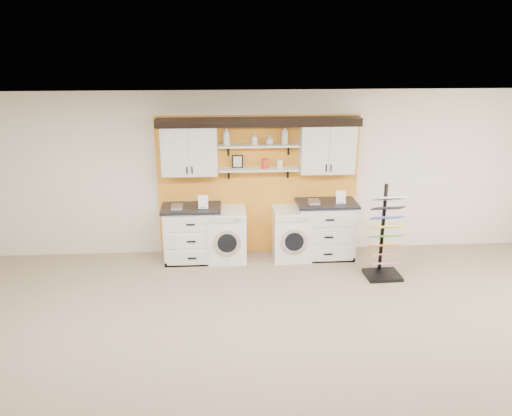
{
  "coord_description": "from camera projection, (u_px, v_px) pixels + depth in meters",
  "views": [
    {
      "loc": [
        -0.56,
        -4.21,
        3.59
      ],
      "look_at": [
        -0.14,
        2.3,
        1.36
      ],
      "focal_mm": 35.0,
      "sensor_mm": 36.0,
      "label": 1
    }
  ],
  "objects": [
    {
      "name": "wall_back",
      "position": [
        258.0,
        174.0,
        8.49
      ],
      "size": [
        10.0,
        0.0,
        10.0
      ],
      "primitive_type": "plane",
      "rotation": [
        1.57,
        0.0,
        0.0
      ],
      "color": "silver",
      "rests_on": "floor"
    },
    {
      "name": "upper_cabinet_left",
      "position": [
        189.0,
        149.0,
        8.07
      ],
      "size": [
        0.9,
        0.35,
        0.84
      ],
      "color": "silver",
      "rests_on": "wall_back"
    },
    {
      "name": "crown_molding",
      "position": [
        259.0,
        121.0,
        8.02
      ],
      "size": [
        3.3,
        0.41,
        0.13
      ],
      "color": "black",
      "rests_on": "wall_back"
    },
    {
      "name": "floor",
      "position": [
        284.0,
        403.0,
        5.17
      ],
      "size": [
        10.0,
        10.0,
        0.0
      ],
      "primitive_type": "plane",
      "color": "gray",
      "rests_on": "ground"
    },
    {
      "name": "shelf_lower",
      "position": [
        259.0,
        169.0,
        8.26
      ],
      "size": [
        1.32,
        0.28,
        0.03
      ],
      "primitive_type": "cube",
      "color": "silver",
      "rests_on": "wall_back"
    },
    {
      "name": "washer",
      "position": [
        227.0,
        234.0,
        8.42
      ],
      "size": [
        0.63,
        0.71,
        0.89
      ],
      "color": "white",
      "rests_on": "floor"
    },
    {
      "name": "dryer",
      "position": [
        292.0,
        233.0,
        8.49
      ],
      "size": [
        0.63,
        0.71,
        0.88
      ],
      "color": "white",
      "rests_on": "floor"
    },
    {
      "name": "soap_bottle_d",
      "position": [
        285.0,
        135.0,
        8.1
      ],
      "size": [
        0.15,
        0.15,
        0.31
      ],
      "primitive_type": "imported",
      "rotation": [
        0.0,
        0.0,
        1.33
      ],
      "color": "silver",
      "rests_on": "shelf_upper"
    },
    {
      "name": "soap_bottle_b",
      "position": [
        254.0,
        139.0,
        8.09
      ],
      "size": [
        0.1,
        0.1,
        0.2
      ],
      "primitive_type": "imported",
      "rotation": [
        0.0,
        0.0,
        1.72
      ],
      "color": "silver",
      "rests_on": "shelf_upper"
    },
    {
      "name": "canister_red",
      "position": [
        265.0,
        164.0,
        8.24
      ],
      "size": [
        0.11,
        0.11,
        0.16
      ],
      "primitive_type": "cylinder",
      "color": "red",
      "rests_on": "shelf_lower"
    },
    {
      "name": "base_cabinet_right",
      "position": [
        325.0,
        229.0,
        8.51
      ],
      "size": [
        1.01,
        0.66,
        0.99
      ],
      "color": "silver",
      "rests_on": "floor"
    },
    {
      "name": "canister_cream",
      "position": [
        280.0,
        164.0,
        8.26
      ],
      "size": [
        0.1,
        0.1,
        0.14
      ],
      "primitive_type": "cylinder",
      "color": "silver",
      "rests_on": "shelf_lower"
    },
    {
      "name": "picture_frame",
      "position": [
        238.0,
        162.0,
        8.24
      ],
      "size": [
        0.18,
        0.02,
        0.22
      ],
      "color": "black",
      "rests_on": "shelf_lower"
    },
    {
      "name": "shelf_upper",
      "position": [
        259.0,
        145.0,
        8.13
      ],
      "size": [
        1.32,
        0.28,
        0.03
      ],
      "primitive_type": "cube",
      "color": "silver",
      "rests_on": "wall_back"
    },
    {
      "name": "soap_bottle_a",
      "position": [
        226.0,
        136.0,
        8.05
      ],
      "size": [
        0.12,
        0.12,
        0.3
      ],
      "primitive_type": "imported",
      "rotation": [
        0.0,
        0.0,
        1.62
      ],
      "color": "silver",
      "rests_on": "shelf_upper"
    },
    {
      "name": "ceiling",
      "position": [
        290.0,
        135.0,
        4.26
      ],
      "size": [
        10.0,
        10.0,
        0.0
      ],
      "primitive_type": "plane",
      "rotation": [
        3.14,
        0.0,
        0.0
      ],
      "color": "white",
      "rests_on": "wall_back"
    },
    {
      "name": "upper_cabinet_right",
      "position": [
        327.0,
        148.0,
        8.21
      ],
      "size": [
        0.9,
        0.35,
        0.84
      ],
      "color": "silver",
      "rests_on": "wall_back"
    },
    {
      "name": "sample_rack",
      "position": [
        384.0,
        248.0,
        7.78
      ],
      "size": [
        0.56,
        0.47,
        1.49
      ],
      "rotation": [
        0.0,
        0.0,
        0.04
      ],
      "color": "black",
      "rests_on": "floor"
    },
    {
      "name": "accent_panel",
      "position": [
        258.0,
        186.0,
        8.52
      ],
      "size": [
        3.4,
        0.07,
        2.4
      ],
      "primitive_type": "cube",
      "color": "orange",
      "rests_on": "wall_back"
    },
    {
      "name": "soap_bottle_c",
      "position": [
        269.0,
        140.0,
        8.11
      ],
      "size": [
        0.15,
        0.15,
        0.16
      ],
      "primitive_type": "imported",
      "rotation": [
        0.0,
        0.0,
        1.28
      ],
      "color": "silver",
      "rests_on": "shelf_upper"
    },
    {
      "name": "base_cabinet_left",
      "position": [
        192.0,
        233.0,
        8.38
      ],
      "size": [
        0.98,
        0.66,
        0.96
      ],
      "color": "silver",
      "rests_on": "floor"
    }
  ]
}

